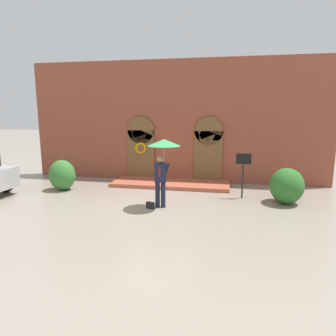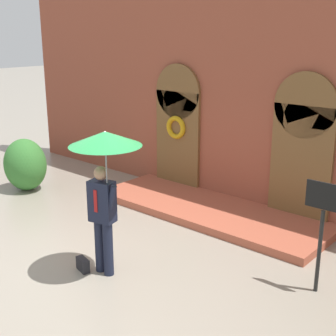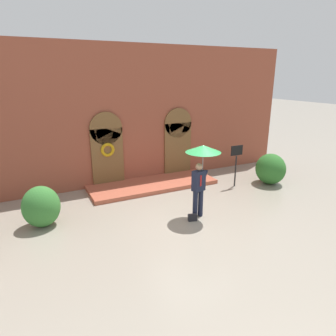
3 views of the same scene
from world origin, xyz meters
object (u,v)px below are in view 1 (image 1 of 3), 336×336
object	(u,v)px
shrub_left	(62,175)
sign_post	(243,168)
handbag	(150,205)
shrub_right	(287,186)
person_with_umbrella	(163,153)

from	to	relation	value
shrub_left	sign_post	bearing A→B (deg)	1.61
handbag	sign_post	bearing A→B (deg)	45.29
shrub_right	shrub_left	bearing A→B (deg)	178.82
person_with_umbrella	shrub_right	distance (m)	4.63
handbag	shrub_left	xyz separation A→B (m)	(-4.26, 1.70, 0.53)
handbag	shrub_left	world-z (taller)	shrub_left
person_with_umbrella	shrub_right	xyz separation A→B (m)	(4.26, 1.32, -1.27)
shrub_right	person_with_umbrella	bearing A→B (deg)	-162.75
person_with_umbrella	shrub_right	size ratio (longest dim) A/B	1.84
person_with_umbrella	handbag	bearing A→B (deg)	-153.89
person_with_umbrella	sign_post	distance (m)	3.31
shrub_left	shrub_right	size ratio (longest dim) A/B	0.99
person_with_umbrella	sign_post	size ratio (longest dim) A/B	1.37
person_with_umbrella	shrub_left	xyz separation A→B (m)	(-4.67, 1.50, -1.27)
sign_post	shrub_left	distance (m)	7.42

